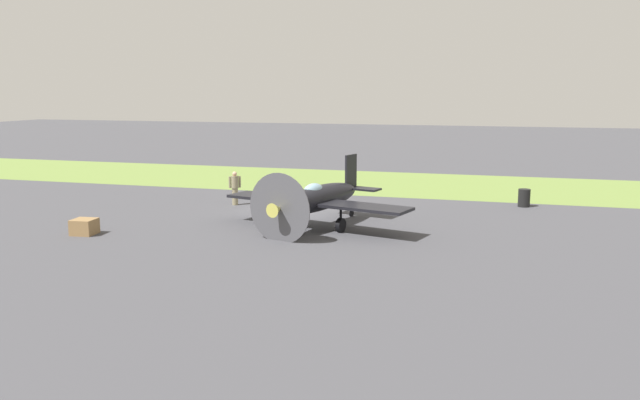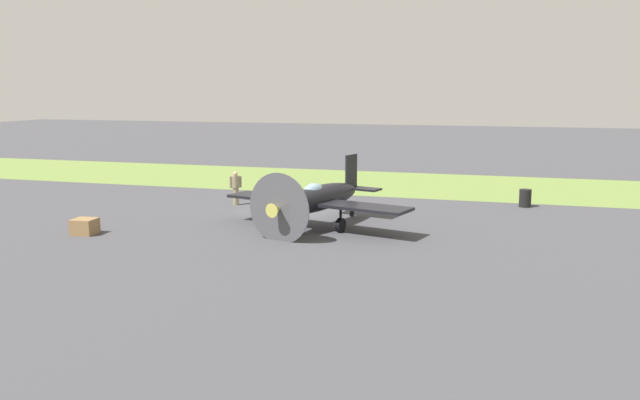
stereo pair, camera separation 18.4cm
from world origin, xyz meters
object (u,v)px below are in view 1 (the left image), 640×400
ground_crew_chief (235,187)px  airplane_lead (318,198)px  fuel_drum (524,198)px  supply_crate (84,227)px

ground_crew_chief → airplane_lead: bearing=108.0°
ground_crew_chief → fuel_drum: bearing=158.6°
airplane_lead → supply_crate: bearing=39.4°
ground_crew_chief → supply_crate: ground_crew_chief is taller
fuel_drum → supply_crate: size_ratio=1.00×
fuel_drum → supply_crate: bearing=34.3°
ground_crew_chief → fuel_drum: (-14.27, -3.65, -0.46)m
airplane_lead → supply_crate: 9.74m
ground_crew_chief → supply_crate: bearing=33.5°
fuel_drum → ground_crew_chief: bearing=14.4°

